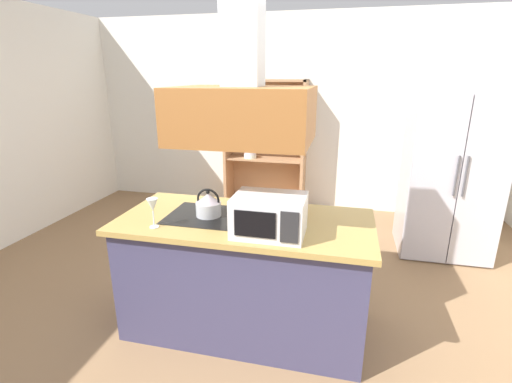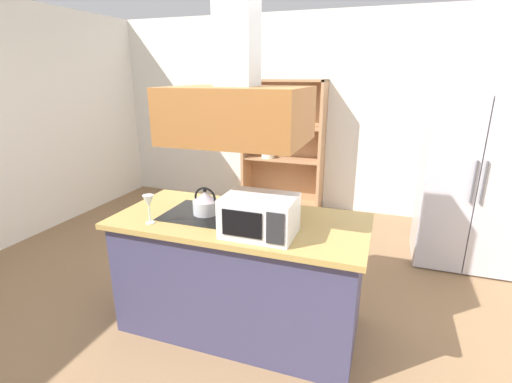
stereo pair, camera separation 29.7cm
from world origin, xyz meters
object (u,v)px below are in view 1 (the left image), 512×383
object	(u,v)px
wine_glass_on_counter	(153,206)
kettle	(208,204)
microwave	(269,215)
refrigerator	(450,175)
dish_cabinet	(265,153)
cutting_board	(276,207)

from	to	relation	value
wine_glass_on_counter	kettle	bearing A→B (deg)	45.33
microwave	refrigerator	bearing A→B (deg)	52.22
refrigerator	dish_cabinet	xyz separation A→B (m)	(-2.22, 0.99, -0.07)
dish_cabinet	refrigerator	bearing A→B (deg)	-24.17
dish_cabinet	kettle	world-z (taller)	dish_cabinet
wine_glass_on_counter	dish_cabinet	bearing A→B (deg)	87.76
kettle	cutting_board	world-z (taller)	kettle
cutting_board	wine_glass_on_counter	distance (m)	0.94
cutting_board	wine_glass_on_counter	bearing A→B (deg)	-142.97
dish_cabinet	kettle	bearing A→B (deg)	-86.58
refrigerator	cutting_board	size ratio (longest dim) A/B	5.14
refrigerator	microwave	bearing A→B (deg)	-127.78
dish_cabinet	cutting_board	size ratio (longest dim) A/B	5.38
kettle	wine_glass_on_counter	xyz separation A→B (m)	(-0.29, -0.29, 0.06)
cutting_board	wine_glass_on_counter	world-z (taller)	wine_glass_on_counter
dish_cabinet	wine_glass_on_counter	size ratio (longest dim) A/B	8.88
refrigerator	cutting_board	xyz separation A→B (m)	(-1.60, -1.52, 0.04)
kettle	microwave	world-z (taller)	microwave
cutting_board	dish_cabinet	bearing A→B (deg)	103.87
microwave	wine_glass_on_counter	xyz separation A→B (m)	(-0.78, -0.08, 0.02)
refrigerator	wine_glass_on_counter	xyz separation A→B (m)	(-2.34, -2.08, 0.18)
kettle	microwave	bearing A→B (deg)	-23.34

